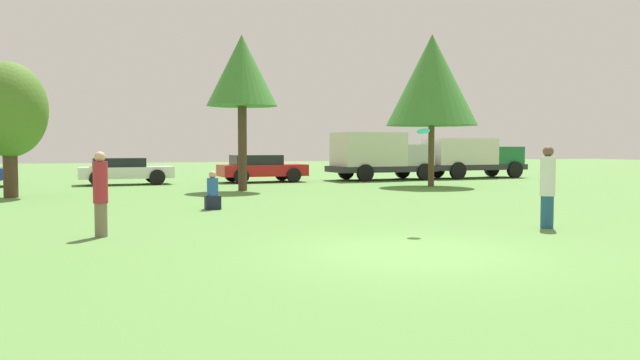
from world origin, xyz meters
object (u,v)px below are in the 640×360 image
Objects in this scene: tree_2 at (432,80)px; delivery_truck_green at (471,156)px; person_catcher at (548,186)px; bystander_sitting at (213,194)px; person_thrower at (101,193)px; tree_0 at (9,111)px; parked_car_white at (124,170)px; frisbee at (423,131)px; parked_car_red at (261,168)px; delivery_truck_silver at (379,154)px; tree_1 at (242,72)px.

tree_2 reaches higher than delivery_truck_green.
bystander_sitting is at bearing -35.38° from person_catcher.
person_thrower is 11.48m from tree_0.
person_catcher is 0.42× the size of parked_car_white.
tree_2 is (7.46, 12.74, 2.53)m from frisbee.
delivery_truck_silver reaches higher than parked_car_red.
person_catcher is 0.27× the size of tree_2.
frisbee reaches higher than person_catcher.
tree_2 reaches higher than person_catcher.
frisbee is 0.25× the size of bystander_sitting.
tree_0 is (-5.76, 6.34, 2.51)m from bystander_sitting.
tree_0 is 0.76× the size of tree_1.
tree_1 is 1.46× the size of parked_car_white.
person_thrower is 0.28× the size of delivery_truck_green.
tree_0 is at bearing -178.52° from tree_2.
frisbee is 0.06× the size of tree_0.
frisbee is 0.06× the size of parked_car_red.
tree_2 reaches higher than tree_1.
parked_car_red is at bearing 30.52° from tree_0.
tree_0 is at bearing -162.56° from delivery_truck_silver.
parked_car_red is (2.15, 5.50, -3.95)m from tree_1.
delivery_truck_silver reaches higher than frisbee.
person_thrower is 21.85m from delivery_truck_silver.
delivery_truck_silver is (7.57, 18.27, -0.74)m from frisbee.
delivery_truck_silver is at bearing 19.74° from tree_0.
bystander_sitting is 13.25m from parked_car_red.
bystander_sitting is 0.19× the size of delivery_truck_silver.
tree_0 is at bearing -151.78° from parked_car_red.
person_thrower is 0.36× the size of tree_0.
person_thrower is at bearing 0.00° from person_catcher.
delivery_truck_green reaches higher than parked_car_white.
parked_car_red is at bearing -3.80° from parked_car_white.
tree_2 is at bearing -44.92° from parked_car_red.
bystander_sitting is 13.35m from tree_2.
parked_car_white is at bearing 126.47° from tree_1.
tree_0 is (-9.03, 12.31, 0.89)m from frisbee.
delivery_truck_silver is (4.81, 18.74, 0.42)m from person_catcher.
parked_car_red is 0.71× the size of delivery_truck_green.
tree_0 is at bearing -175.88° from tree_1.
delivery_truck_silver is (10.84, 12.30, 0.88)m from bystander_sitting.
parked_car_red is (-1.45, 18.88, -0.20)m from person_catcher.
person_thrower is at bearing -116.27° from parked_car_red.
parked_car_white is (-5.04, 18.57, -1.40)m from frisbee.
person_thrower is 6.06× the size of frisbee.
person_thrower is 1.54× the size of bystander_sitting.
delivery_truck_green is at bearing -107.33° from person_catcher.
person_thrower is 9.21m from person_catcher.
bystander_sitting is at bearing -112.52° from parked_car_red.
tree_2 is (4.71, 13.21, 3.70)m from person_catcher.
frisbee is at bearing -127.87° from delivery_truck_green.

